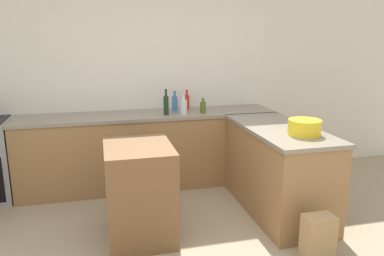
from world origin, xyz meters
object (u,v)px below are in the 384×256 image
(wine_bottle_dark, at_px, (166,105))
(olive_oil_bottle, at_px, (203,107))
(water_bottle_blue, at_px, (175,103))
(vinegar_bottle_clear, at_px, (183,106))
(mixing_bowl, at_px, (305,127))
(hot_sauce_bottle, at_px, (187,102))
(paper_bag, at_px, (318,238))
(island_table, at_px, (140,192))

(wine_bottle_dark, xyz_separation_m, olive_oil_bottle, (0.47, 0.02, -0.05))
(olive_oil_bottle, xyz_separation_m, water_bottle_blue, (-0.32, 0.20, 0.03))
(olive_oil_bottle, bearing_deg, vinegar_bottle_clear, -175.00)
(wine_bottle_dark, bearing_deg, mixing_bowl, -48.34)
(vinegar_bottle_clear, bearing_deg, wine_bottle_dark, 178.73)
(olive_oil_bottle, height_order, hot_sauce_bottle, hot_sauce_bottle)
(olive_oil_bottle, bearing_deg, wine_bottle_dark, -177.85)
(wine_bottle_dark, bearing_deg, paper_bag, -63.60)
(water_bottle_blue, bearing_deg, paper_bag, -69.48)
(island_table, bearing_deg, hot_sauce_bottle, 60.68)
(mixing_bowl, distance_m, olive_oil_bottle, 1.44)
(water_bottle_blue, height_order, paper_bag, water_bottle_blue)
(wine_bottle_dark, relative_size, water_bottle_blue, 1.22)
(mixing_bowl, relative_size, wine_bottle_dark, 1.00)
(paper_bag, bearing_deg, vinegar_bottle_clear, 111.05)
(island_table, distance_m, mixing_bowl, 1.69)
(island_table, relative_size, water_bottle_blue, 3.50)
(mixing_bowl, relative_size, vinegar_bottle_clear, 1.29)
(vinegar_bottle_clear, height_order, wine_bottle_dark, wine_bottle_dark)
(hot_sauce_bottle, xyz_separation_m, paper_bag, (0.62, -2.18, -0.83))
(island_table, relative_size, olive_oil_bottle, 4.85)
(island_table, height_order, wine_bottle_dark, wine_bottle_dark)
(water_bottle_blue, relative_size, paper_bag, 0.62)
(hot_sauce_bottle, bearing_deg, vinegar_bottle_clear, -110.95)
(island_table, bearing_deg, wine_bottle_dark, 67.53)
(vinegar_bottle_clear, height_order, paper_bag, vinegar_bottle_clear)
(island_table, height_order, hot_sauce_bottle, hot_sauce_bottle)
(island_table, bearing_deg, water_bottle_blue, 65.35)
(mixing_bowl, height_order, wine_bottle_dark, wine_bottle_dark)
(vinegar_bottle_clear, bearing_deg, olive_oil_bottle, 5.00)
(vinegar_bottle_clear, xyz_separation_m, water_bottle_blue, (-0.06, 0.22, 0.01))
(mixing_bowl, relative_size, paper_bag, 0.77)
(paper_bag, bearing_deg, hot_sauce_bottle, 105.87)
(mixing_bowl, bearing_deg, wine_bottle_dark, 131.66)
(island_table, xyz_separation_m, paper_bag, (1.41, -0.78, -0.24))
(olive_oil_bottle, height_order, water_bottle_blue, water_bottle_blue)
(mixing_bowl, xyz_separation_m, vinegar_bottle_clear, (-0.91, 1.26, 0.02))
(wine_bottle_dark, bearing_deg, island_table, -112.47)
(island_table, height_order, mixing_bowl, mixing_bowl)
(mixing_bowl, height_order, hot_sauce_bottle, hot_sauce_bottle)
(water_bottle_blue, bearing_deg, olive_oil_bottle, -32.26)
(hot_sauce_bottle, distance_m, water_bottle_blue, 0.18)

